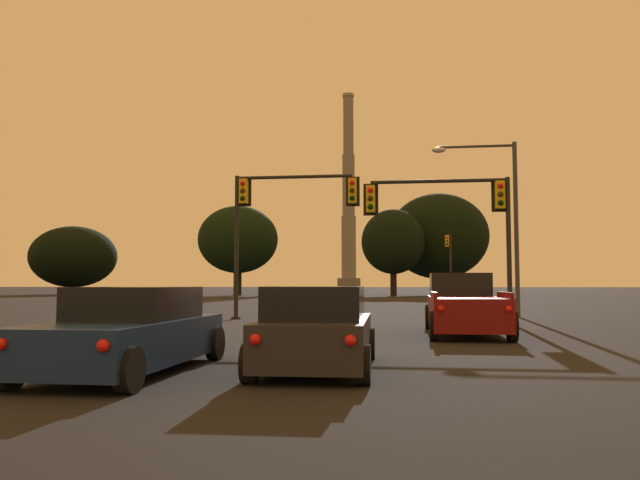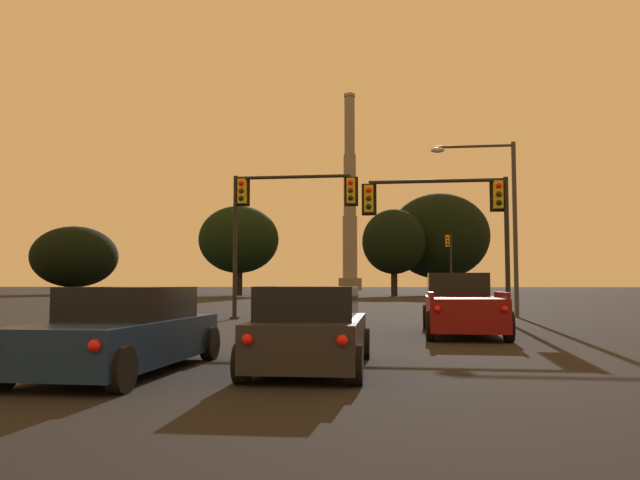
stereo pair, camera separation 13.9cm
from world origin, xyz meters
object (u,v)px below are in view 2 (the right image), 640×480
Objects in this scene: traffic_light_overhead_right at (456,212)px; smokestack at (350,212)px; sedan_left_lane_second at (125,332)px; traffic_light_overhead_left at (275,209)px; hatchback_center_lane_second at (311,331)px; traffic_light_far_right at (450,256)px; pickup_truck_right_lane_front at (461,307)px; street_lamp at (500,207)px.

traffic_light_overhead_right is 0.12× the size of smokestack.
sedan_left_lane_second is 16.13m from traffic_light_overhead_left.
hatchback_center_lane_second is 14.20m from traffic_light_overhead_right.
smokestack is at bearing 100.40° from traffic_light_far_right.
traffic_light_overhead_right is (0.32, 4.98, 3.41)m from pickup_truck_right_lane_front.
traffic_light_far_right is at bearing -79.60° from smokestack.
sedan_left_lane_second is 48.43m from traffic_light_far_right.
traffic_light_overhead_left reaches higher than traffic_light_far_right.
traffic_light_far_right is at bearing 73.27° from traffic_light_overhead_left.
pickup_truck_right_lane_front reaches higher than hatchback_center_lane_second.
sedan_left_lane_second is 0.84× the size of traffic_light_overhead_right.
traffic_light_overhead_right is 0.93× the size of traffic_light_far_right.
hatchback_center_lane_second is at bearing -108.27° from street_lamp.
sedan_left_lane_second is 0.78× the size of traffic_light_overhead_left.
hatchback_center_lane_second is at bearing -110.85° from pickup_truck_right_lane_front.
street_lamp is at bearing 64.91° from sedan_left_lane_second.
pickup_truck_right_lane_front is 10.96m from street_lamp.
traffic_light_overhead_left is (-7.02, 6.68, 3.85)m from pickup_truck_right_lane_front.
hatchback_center_lane_second is at bearing -76.04° from traffic_light_overhead_left.
sedan_left_lane_second is 1.14× the size of hatchback_center_lane_second.
hatchback_center_lane_second is 0.68× the size of traffic_light_overhead_left.
traffic_light_overhead_left is 122.62m from smokestack.
traffic_light_far_right is 92.42m from smokestack.
traffic_light_far_right is (5.86, 46.84, 3.30)m from hatchback_center_lane_second.
hatchback_center_lane_second is 15.93m from traffic_light_overhead_left.
hatchback_center_lane_second is 47.32m from traffic_light_far_right.
street_lamp is at bearing 75.58° from pickup_truck_right_lane_front.
pickup_truck_right_lane_front is 130.28m from smokestack.
traffic_light_far_right reaches higher than sedan_left_lane_second.
traffic_light_overhead_right is 0.71× the size of street_lamp.
pickup_truck_right_lane_front is at bearing -105.26° from street_lamp.
sedan_left_lane_second is 21.23m from street_lamp.
traffic_light_overhead_left is 0.77× the size of street_lamp.
smokestack is (-16.58, 118.53, 13.60)m from street_lamp.
traffic_light_far_right is at bearing 80.03° from sedan_left_lane_second.
pickup_truck_right_lane_front is 0.91× the size of traffic_light_overhead_left.
pickup_truck_right_lane_front is 0.12× the size of smokestack.
traffic_light_overhead_left is (-3.72, 14.97, 3.99)m from hatchback_center_lane_second.
street_lamp is (9.04, 18.72, 4.29)m from sedan_left_lane_second.
smokestack is at bearing 96.58° from traffic_light_overhead_right.
street_lamp is at bearing 70.52° from hatchback_center_lane_second.
sedan_left_lane_second is at bearing -115.65° from traffic_light_overhead_right.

